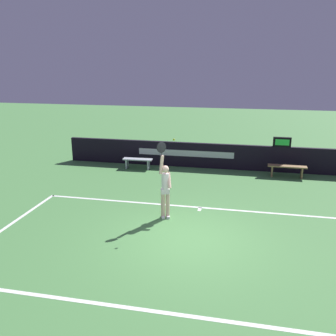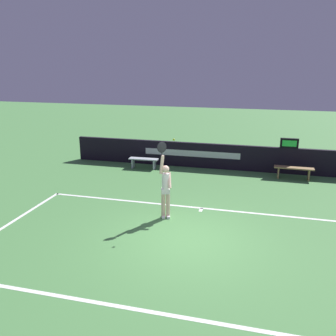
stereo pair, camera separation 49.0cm
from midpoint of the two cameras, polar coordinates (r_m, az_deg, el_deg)
ground_plane at (r=10.25m, az=4.49°, el=-11.13°), size 60.00×60.00×0.00m
court_lines at (r=9.92m, az=4.09°, el=-12.10°), size 10.98×5.59×0.00m
back_wall at (r=16.75m, az=8.90°, el=1.77°), size 13.88×0.18×1.15m
speed_display at (r=16.56m, az=19.24°, el=3.68°), size 0.76×0.15×0.42m
tennis_player at (r=11.21m, az=0.85°, el=-3.00°), size 0.50×0.39×2.45m
tennis_ball at (r=10.53m, az=2.24°, el=4.44°), size 0.07×0.07×0.07m
courtside_bench_near at (r=16.11m, az=19.87°, el=-0.30°), size 1.60×0.40×0.50m
courtside_bench_far at (r=16.68m, az=-2.99°, el=1.11°), size 1.35×0.40×0.47m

